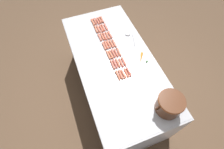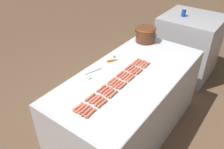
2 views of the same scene
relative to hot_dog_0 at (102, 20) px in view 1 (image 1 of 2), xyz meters
name	(u,v)px [view 1 (image 1 of 2)]	position (x,y,z in m)	size (l,w,h in m)	color
ground_plane	(114,91)	(0.08, 0.77, -0.92)	(20.00, 20.00, 0.00)	brown
griddle_counter	(115,78)	(0.08, 0.77, -0.47)	(0.97, 2.02, 0.91)	#BCBCC1
hot_dog_0	(102,20)	(0.00, 0.00, 0.00)	(0.03, 0.14, 0.03)	#CA6D54
hot_dog_1	(106,27)	(0.00, 0.17, 0.00)	(0.03, 0.14, 0.03)	#D46A56
hot_dog_2	(110,35)	(0.00, 0.34, 0.00)	(0.04, 0.14, 0.03)	#C96651
hot_dog_3	(114,43)	(0.00, 0.51, 0.00)	(0.03, 0.14, 0.03)	#CE6E56
hot_dog_4	(119,52)	(0.00, 0.67, 0.00)	(0.03, 0.14, 0.03)	#CE6F54
hot_dog_5	(124,62)	(0.00, 0.84, 0.00)	(0.03, 0.14, 0.03)	#D3644F
hot_dog_6	(129,72)	(0.00, 1.00, 0.00)	(0.03, 0.14, 0.03)	#D76554
hot_dog_7	(100,20)	(0.03, 0.00, 0.00)	(0.03, 0.14, 0.03)	#D57056
hot_dog_8	(103,28)	(0.04, 0.17, 0.00)	(0.03, 0.14, 0.03)	#CE6B52
hot_dog_9	(107,36)	(0.04, 0.34, 0.00)	(0.03, 0.14, 0.03)	#D87154
hot_dog_10	(111,44)	(0.04, 0.50, 0.00)	(0.03, 0.14, 0.03)	#D07054
hot_dog_11	(116,53)	(0.04, 0.67, 0.00)	(0.03, 0.14, 0.03)	#CC6551
hot_dog_12	(121,63)	(0.04, 0.84, 0.00)	(0.03, 0.14, 0.03)	#D76A52
hot_dog_13	(126,73)	(0.03, 1.01, 0.00)	(0.03, 0.14, 0.03)	#D36A4F
hot_dog_14	(98,21)	(0.07, 0.01, 0.00)	(0.04, 0.14, 0.03)	#CF6853
hot_dog_15	(101,28)	(0.07, 0.18, 0.00)	(0.03, 0.14, 0.03)	#D76C53
hot_dog_16	(105,36)	(0.08, 0.34, 0.00)	(0.03, 0.14, 0.03)	#CA644F
hot_dog_17	(109,44)	(0.07, 0.50, 0.00)	(0.04, 0.14, 0.03)	#D66B4F
hot_dog_18	(113,53)	(0.07, 0.67, 0.00)	(0.03, 0.14, 0.03)	#CD6752
hot_dog_19	(118,63)	(0.07, 0.84, 0.00)	(0.03, 0.14, 0.03)	#D67052
hot_dog_20	(123,74)	(0.07, 1.01, 0.00)	(0.03, 0.14, 0.03)	#D06F54
hot_dog_21	(95,21)	(0.11, 0.00, 0.00)	(0.03, 0.14, 0.03)	#CA654F
hot_dog_22	(99,29)	(0.11, 0.17, 0.00)	(0.03, 0.14, 0.03)	#D46A50
hot_dog_23	(102,36)	(0.11, 0.33, 0.00)	(0.03, 0.14, 0.03)	#CA6A4E
hot_dog_24	(106,45)	(0.11, 0.50, 0.00)	(0.03, 0.14, 0.03)	#D46A50
hot_dog_25	(111,54)	(0.11, 0.68, 0.00)	(0.04, 0.14, 0.03)	#D77152
hot_dog_26	(115,64)	(0.11, 0.83, 0.00)	(0.03, 0.14, 0.03)	#C96455
hot_dog_27	(121,74)	(0.11, 1.00, 0.00)	(0.03, 0.14, 0.03)	#D66F54
hot_dog_28	(93,22)	(0.15, 0.00, 0.00)	(0.04, 0.14, 0.03)	#D47251
hot_dog_29	(96,29)	(0.15, 0.17, 0.00)	(0.03, 0.14, 0.03)	#CF6C4D
hot_dog_30	(100,37)	(0.15, 0.34, 0.00)	(0.04, 0.14, 0.03)	#CF6C56
hot_dog_31	(104,46)	(0.14, 0.51, 0.00)	(0.03, 0.14, 0.03)	#C96F56
hot_dog_32	(108,55)	(0.14, 0.67, 0.00)	(0.03, 0.14, 0.03)	#CC7151
hot_dog_33	(113,65)	(0.15, 0.84, 0.00)	(0.03, 0.14, 0.03)	#D06954
hot_dog_34	(118,75)	(0.14, 1.00, 0.00)	(0.03, 0.14, 0.03)	#CA694D
bean_pot	(170,104)	(-0.20, 1.57, 0.10)	(0.34, 0.28, 0.21)	#562D19
serving_spoon	(130,36)	(-0.25, 0.46, -0.01)	(0.11, 0.27, 0.02)	#B7B7BC
carrot	(142,58)	(-0.23, 0.87, 0.00)	(0.12, 0.16, 0.03)	orange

